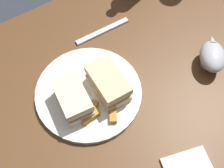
# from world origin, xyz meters

# --- Properties ---
(ground_plane) EXTENTS (6.00, 6.00, 0.00)m
(ground_plane) POSITION_xyz_m (0.00, 0.00, 0.00)
(ground_plane) COLOR #333842
(dining_table) EXTENTS (1.09, 0.82, 0.78)m
(dining_table) POSITION_xyz_m (0.00, 0.00, 0.39)
(dining_table) COLOR brown
(dining_table) RESTS_ON ground
(plate) EXTENTS (0.28, 0.28, 0.02)m
(plate) POSITION_xyz_m (-0.12, 0.05, 0.78)
(plate) COLOR silver
(plate) RESTS_ON dining_table
(sandwich_half_left) EXTENTS (0.08, 0.12, 0.06)m
(sandwich_half_left) POSITION_xyz_m (-0.17, 0.03, 0.82)
(sandwich_half_left) COLOR beige
(sandwich_half_left) RESTS_ON plate
(sandwich_half_right) EXTENTS (0.07, 0.12, 0.06)m
(sandwich_half_right) POSITION_xyz_m (-0.07, 0.02, 0.82)
(sandwich_half_right) COLOR beige
(sandwich_half_right) RESTS_ON plate
(potato_wedge_front) EXTENTS (0.05, 0.02, 0.02)m
(potato_wedge_front) POSITION_xyz_m (-0.15, -0.02, 0.80)
(potato_wedge_front) COLOR #B77F33
(potato_wedge_front) RESTS_ON plate
(potato_wedge_middle) EXTENTS (0.04, 0.04, 0.02)m
(potato_wedge_middle) POSITION_xyz_m (-0.13, -0.01, 0.80)
(potato_wedge_middle) COLOR #AD702D
(potato_wedge_middle) RESTS_ON plate
(potato_wedge_back) EXTENTS (0.04, 0.05, 0.01)m
(potato_wedge_back) POSITION_xyz_m (-0.10, -0.05, 0.80)
(potato_wedge_back) COLOR #B77F33
(potato_wedge_back) RESTS_ON plate
(gravy_boat) EXTENTS (0.12, 0.12, 0.06)m
(gravy_boat) POSITION_xyz_m (0.22, -0.06, 0.82)
(gravy_boat) COLOR #B7B7BC
(gravy_boat) RESTS_ON dining_table
(fork) EXTENTS (0.18, 0.02, 0.01)m
(fork) POSITION_xyz_m (0.03, 0.21, 0.78)
(fork) COLOR silver
(fork) RESTS_ON dining_table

